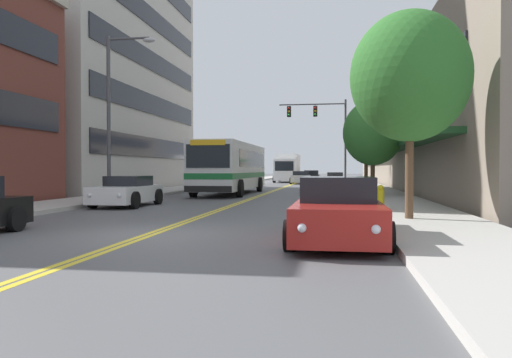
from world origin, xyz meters
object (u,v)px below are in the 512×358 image
Objects in this scene: city_bus at (232,166)px; car_red_parked_right_foreground at (338,212)px; box_truck at (288,168)px; street_tree_right_near at (410,77)px; street_lamp_left_near at (116,104)px; car_navy_parked_left_far at (239,179)px; street_tree_right_mid at (373,133)px; car_champagne_parked_right_mid at (335,178)px; car_charcoal_moving_second at (311,177)px; traffic_signal_mast at (324,126)px; fire_hydrant at (380,197)px; car_white_parked_left_mid at (127,192)px; car_silver_moving_lead at (301,178)px; street_tree_right_far at (366,137)px.

city_bus reaches higher than car_red_parked_right_foreground.
street_tree_right_near is (7.73, -44.83, 2.49)m from box_truck.
car_navy_parked_left_far is at bearing 88.50° from street_lamp_left_near.
street_lamp_left_near reaches higher than street_tree_right_mid.
box_truck is at bearing 136.47° from car_champagne_parked_right_mid.
street_lamp_left_near is at bearing -95.39° from box_truck.
street_tree_right_mid reaches higher than car_charcoal_moving_second.
traffic_signal_mast is 25.62m from fire_hydrant.
box_truck is at bearing 84.61° from street_lamp_left_near.
car_white_parked_left_mid is 40.68m from car_charcoal_moving_second.
city_bus is 11.39m from street_lamp_left_near.
box_truck is at bearing 103.92° from street_tree_right_mid.
street_lamp_left_near is 12.74m from street_tree_right_near.
city_bus is at bearing -80.92° from car_navy_parked_left_far.
traffic_signal_mast reaches higher than car_silver_moving_lead.
car_charcoal_moving_second is at bearing 84.44° from car_silver_moving_lead.
car_charcoal_moving_second is 0.63× the size of street_lamp_left_near.
box_truck reaches higher than car_white_parked_left_mid.
car_silver_moving_lead is 24.84m from street_tree_right_mid.
car_red_parked_right_foreground is 7.32m from fire_hydrant.
car_red_parked_right_foreground reaches higher than car_white_parked_left_mid.
car_silver_moving_lead is 0.82× the size of street_tree_right_far.
car_navy_parked_left_far is 9.16m from traffic_signal_mast.
traffic_signal_mast is at bearing -83.73° from car_charcoal_moving_second.
fire_hydrant is (10.29, -26.71, -0.07)m from car_navy_parked_left_far.
car_champagne_parked_right_mid is 7.84m from box_truck.
fire_hydrant is at bearing -81.45° from car_silver_moving_lead.
street_tree_right_far is at bearing -33.22° from car_navy_parked_left_far.
car_navy_parked_left_far is at bearing 123.33° from street_tree_right_mid.
car_champagne_parked_right_mid is at bearing 26.13° from car_silver_moving_lead.
street_tree_right_far is at bearing -70.19° from box_truck.
car_red_parked_right_foreground is 0.81× the size of street_tree_right_near.
car_white_parked_left_mid is 0.73× the size of street_tree_right_near.
fire_hydrant is (2.56, -25.06, -4.70)m from traffic_signal_mast.
traffic_signal_mast reaches higher than street_tree_right_far.
car_silver_moving_lead is 7.45m from box_truck.
street_tree_right_near is (10.70, -5.13, 3.57)m from car_white_parked_left_mid.
car_charcoal_moving_second is 42.25m from fire_hydrant.
city_bus is 11.45m from car_white_parked_left_mid.
car_silver_moving_lead is 38.33m from street_tree_right_near.
car_charcoal_moving_second reaches higher than fire_hydrant.
street_tree_right_near reaches higher than car_silver_moving_lead.
street_lamp_left_near is at bearing 146.67° from car_white_parked_left_mid.
street_lamp_left_near is 11.78m from fire_hydrant.
street_lamp_left_near reaches higher than car_navy_parked_left_far.
city_bus is at bearing 122.00° from fire_hydrant.
traffic_signal_mast is 1.43× the size of street_tree_right_mid.
city_bus reaches higher than car_charcoal_moving_second.
car_red_parked_right_foreground is at bearing -71.90° from city_bus.
city_bus reaches higher than car_champagne_parked_right_mid.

